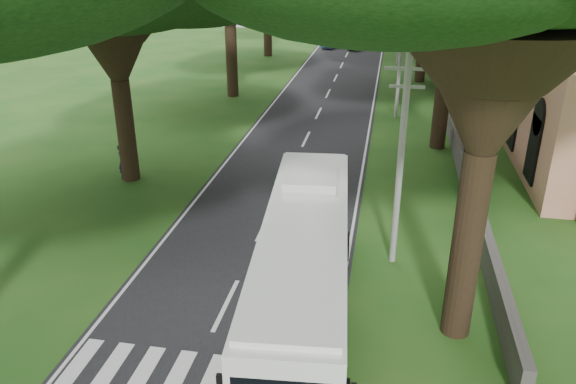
{
  "coord_description": "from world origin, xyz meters",
  "views": [
    {
      "loc": [
        4.91,
        -13.19,
        11.19
      ],
      "look_at": [
        1.25,
        6.85,
        2.2
      ],
      "focal_mm": 35.0,
      "sensor_mm": 36.0,
      "label": 1
    }
  ],
  "objects_px": {
    "pole_near": "(401,159)",
    "coach_bus": "(304,266)",
    "pole_far": "(400,22)",
    "pedestrian": "(123,161)",
    "distant_car_b": "(332,43)",
    "pole_mid": "(400,58)",
    "distant_car_c": "(357,43)"
  },
  "relations": [
    {
      "from": "pole_near",
      "to": "coach_bus",
      "type": "bearing_deg",
      "value": -123.88
    },
    {
      "from": "pole_far",
      "to": "pedestrian",
      "type": "height_order",
      "value": "pole_far"
    },
    {
      "from": "coach_bus",
      "to": "distant_car_b",
      "type": "bearing_deg",
      "value": 90.49
    },
    {
      "from": "pole_far",
      "to": "distant_car_b",
      "type": "distance_m",
      "value": 11.81
    },
    {
      "from": "pole_mid",
      "to": "coach_bus",
      "type": "distance_m",
      "value": 24.44
    },
    {
      "from": "pole_near",
      "to": "pole_far",
      "type": "bearing_deg",
      "value": 90.0
    },
    {
      "from": "pole_mid",
      "to": "coach_bus",
      "type": "xyz_separation_m",
      "value": [
        -2.8,
        -24.18,
        -2.22
      ]
    },
    {
      "from": "distant_car_b",
      "to": "distant_car_c",
      "type": "height_order",
      "value": "distant_car_c"
    },
    {
      "from": "pole_near",
      "to": "distant_car_b",
      "type": "height_order",
      "value": "pole_near"
    },
    {
      "from": "pole_mid",
      "to": "pole_near",
      "type": "bearing_deg",
      "value": -90.0
    },
    {
      "from": "distant_car_b",
      "to": "distant_car_c",
      "type": "distance_m",
      "value": 2.93
    },
    {
      "from": "pole_near",
      "to": "distant_car_b",
      "type": "distance_m",
      "value": 49.01
    },
    {
      "from": "coach_bus",
      "to": "pedestrian",
      "type": "bearing_deg",
      "value": 132.45
    },
    {
      "from": "pole_far",
      "to": "pole_near",
      "type": "bearing_deg",
      "value": -90.0
    },
    {
      "from": "pole_mid",
      "to": "distant_car_c",
      "type": "relative_size",
      "value": 1.91
    },
    {
      "from": "pole_far",
      "to": "distant_car_c",
      "type": "distance_m",
      "value": 10.2
    },
    {
      "from": "pedestrian",
      "to": "coach_bus",
      "type": "bearing_deg",
      "value": -132.08
    },
    {
      "from": "distant_car_b",
      "to": "pole_mid",
      "type": "bearing_deg",
      "value": -55.84
    },
    {
      "from": "coach_bus",
      "to": "pole_far",
      "type": "bearing_deg",
      "value": 81.61
    },
    {
      "from": "pole_near",
      "to": "pole_far",
      "type": "relative_size",
      "value": 1.0
    },
    {
      "from": "pole_mid",
      "to": "pedestrian",
      "type": "distance_m",
      "value": 19.94
    },
    {
      "from": "distant_car_b",
      "to": "pedestrian",
      "type": "height_order",
      "value": "pedestrian"
    },
    {
      "from": "pole_mid",
      "to": "coach_bus",
      "type": "relative_size",
      "value": 0.64
    },
    {
      "from": "pole_mid",
      "to": "pole_far",
      "type": "xyz_separation_m",
      "value": [
        0.0,
        20.0,
        0.0
      ]
    },
    {
      "from": "pole_far",
      "to": "coach_bus",
      "type": "relative_size",
      "value": 0.64
    },
    {
      "from": "coach_bus",
      "to": "distant_car_c",
      "type": "height_order",
      "value": "coach_bus"
    },
    {
      "from": "pedestrian",
      "to": "distant_car_b",
      "type": "bearing_deg",
      "value": -7.82
    },
    {
      "from": "coach_bus",
      "to": "pole_mid",
      "type": "bearing_deg",
      "value": 78.62
    },
    {
      "from": "coach_bus",
      "to": "distant_car_c",
      "type": "bearing_deg",
      "value": 87.31
    },
    {
      "from": "pole_mid",
      "to": "pole_far",
      "type": "height_order",
      "value": "same"
    },
    {
      "from": "distant_car_b",
      "to": "distant_car_c",
      "type": "bearing_deg",
      "value": 20.1
    },
    {
      "from": "pole_near",
      "to": "distant_car_c",
      "type": "relative_size",
      "value": 1.91
    }
  ]
}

